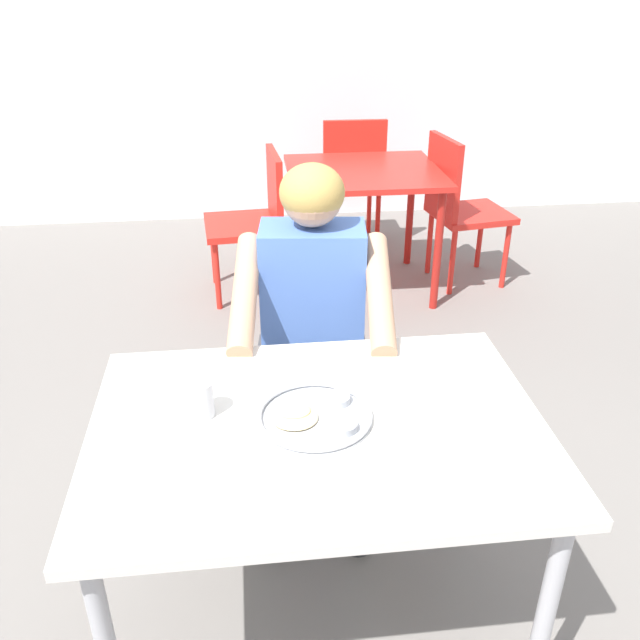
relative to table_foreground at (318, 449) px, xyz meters
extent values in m
cube|color=silver|center=(0.00, 0.00, 0.06)|extent=(1.10, 0.78, 0.03)
cylinder|color=#B2B2B7|center=(0.49, -0.33, -0.30)|extent=(0.04, 0.04, 0.70)
cylinder|color=#B2B2B7|center=(-0.49, 0.33, -0.30)|extent=(0.04, 0.04, 0.70)
cylinder|color=#B2B2B7|center=(0.49, 0.33, -0.30)|extent=(0.04, 0.04, 0.70)
cylinder|color=#B7BABF|center=(-0.01, 0.02, 0.08)|extent=(0.28, 0.28, 0.01)
torus|color=#B7BABF|center=(-0.01, 0.02, 0.09)|extent=(0.28, 0.28, 0.01)
cylinder|color=#B2B5BA|center=(0.06, -0.04, 0.09)|extent=(0.06, 0.06, 0.02)
cylinder|color=#C65119|center=(0.06, -0.04, 0.10)|extent=(0.05, 0.05, 0.01)
cylinder|color=#B2B5BA|center=(0.06, 0.07, 0.09)|extent=(0.06, 0.06, 0.02)
cylinder|color=#9E4714|center=(0.06, 0.07, 0.10)|extent=(0.05, 0.05, 0.01)
ellipsoid|color=#E5C689|center=(-0.06, 0.02, 0.09)|extent=(0.14, 0.14, 0.01)
ellipsoid|color=#D7C484|center=(-0.06, 0.03, 0.10)|extent=(0.09, 0.08, 0.01)
cylinder|color=silver|center=(-0.28, 0.07, 0.13)|extent=(0.07, 0.07, 0.10)
cylinder|color=#593319|center=(-0.28, 0.07, 0.15)|extent=(0.06, 0.06, 0.02)
cube|color=#3F3F44|center=(0.06, 0.75, -0.22)|extent=(0.45, 0.44, 0.04)
cube|color=#3F3F44|center=(0.08, 0.93, -0.02)|extent=(0.39, 0.08, 0.37)
cylinder|color=#3F3F44|center=(0.21, 0.57, -0.45)|extent=(0.03, 0.03, 0.41)
cylinder|color=#3F3F44|center=(-0.12, 0.61, -0.45)|extent=(0.03, 0.03, 0.41)
cylinder|color=#3F3F44|center=(0.24, 0.89, -0.45)|extent=(0.03, 0.03, 0.41)
cylinder|color=#3F3F44|center=(-0.08, 0.92, -0.45)|extent=(0.03, 0.03, 0.41)
cylinder|color=#3A3A3A|center=(0.17, 0.28, -0.43)|extent=(0.10, 0.10, 0.45)
cylinder|color=#3A3A3A|center=(0.19, 0.48, -0.16)|extent=(0.16, 0.41, 0.12)
cylinder|color=#3A3A3A|center=(-0.13, 0.32, -0.43)|extent=(0.10, 0.10, 0.45)
cylinder|color=#3A3A3A|center=(-0.11, 0.51, -0.16)|extent=(0.16, 0.41, 0.12)
cube|color=#4C72C6|center=(0.06, 0.70, 0.08)|extent=(0.36, 0.24, 0.49)
cylinder|color=tan|center=(0.24, 0.49, 0.18)|extent=(0.13, 0.46, 0.25)
cylinder|color=tan|center=(-0.16, 0.54, 0.18)|extent=(0.13, 0.46, 0.25)
sphere|color=tan|center=(0.06, 0.70, 0.42)|extent=(0.19, 0.19, 0.19)
ellipsoid|color=tan|center=(0.06, 0.70, 0.44)|extent=(0.21, 0.20, 0.18)
cube|color=red|center=(0.51, 2.29, 0.05)|extent=(0.84, 0.76, 0.03)
cylinder|color=#AD1E18|center=(0.16, 1.97, -0.31)|extent=(0.04, 0.04, 0.68)
cylinder|color=#AD1E18|center=(0.87, 1.97, -0.31)|extent=(0.04, 0.04, 0.68)
cylinder|color=#AD1E18|center=(0.16, 2.61, -0.31)|extent=(0.04, 0.04, 0.68)
cylinder|color=#AD1E18|center=(0.87, 2.61, -0.31)|extent=(0.04, 0.04, 0.68)
cube|color=red|center=(-0.17, 2.29, -0.24)|extent=(0.45, 0.47, 0.04)
cube|color=red|center=(0.02, 2.30, -0.03)|extent=(0.07, 0.42, 0.38)
cylinder|color=red|center=(-0.32, 2.10, -0.45)|extent=(0.03, 0.03, 0.40)
cylinder|color=red|center=(-0.35, 2.45, -0.45)|extent=(0.03, 0.03, 0.40)
cylinder|color=red|center=(0.01, 2.12, -0.45)|extent=(0.03, 0.03, 0.40)
cylinder|color=red|center=(-0.02, 2.48, -0.45)|extent=(0.03, 0.03, 0.40)
cube|color=red|center=(1.16, 2.32, -0.23)|extent=(0.48, 0.46, 0.04)
cube|color=red|center=(0.97, 2.29, 0.00)|extent=(0.09, 0.38, 0.44)
cylinder|color=red|center=(1.30, 2.50, -0.45)|extent=(0.03, 0.03, 0.40)
cylinder|color=red|center=(1.35, 2.19, -0.45)|extent=(0.03, 0.03, 0.40)
cylinder|color=red|center=(0.97, 2.45, -0.45)|extent=(0.03, 0.03, 0.40)
cylinder|color=red|center=(1.02, 2.13, -0.45)|extent=(0.03, 0.03, 0.40)
cube|color=red|center=(0.55, 3.03, -0.23)|extent=(0.42, 0.43, 0.04)
cube|color=red|center=(0.55, 2.83, 0.00)|extent=(0.40, 0.04, 0.43)
cylinder|color=red|center=(0.39, 3.20, -0.45)|extent=(0.03, 0.03, 0.41)
cylinder|color=red|center=(0.73, 3.19, -0.45)|extent=(0.03, 0.03, 0.41)
cylinder|color=red|center=(0.38, 2.86, -0.45)|extent=(0.03, 0.03, 0.41)
cylinder|color=red|center=(0.72, 2.85, -0.45)|extent=(0.03, 0.03, 0.41)
camera|label=1|loc=(-0.15, -1.31, 1.07)|focal=37.65mm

